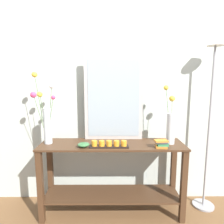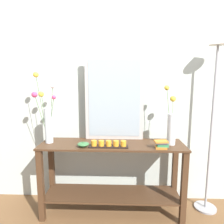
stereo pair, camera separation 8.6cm
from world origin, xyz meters
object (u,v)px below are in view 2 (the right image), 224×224
object	(u,v)px
mirror_leaning	(114,99)
tall_vase_left	(47,117)
candle_tray	(109,144)
decorative_bowl	(83,144)
console_table	(112,170)
book_stack	(162,144)
floor_lamp	(214,97)
vase_right	(171,125)

from	to	relation	value
mirror_leaning	tall_vase_left	xyz separation A→B (m)	(-0.71, -0.16, -0.19)
mirror_leaning	candle_tray	world-z (taller)	mirror_leaning
candle_tray	tall_vase_left	bearing A→B (deg)	169.13
decorative_bowl	candle_tray	bearing A→B (deg)	0.16
console_table	tall_vase_left	bearing A→B (deg)	178.79
candle_tray	console_table	bearing A→B (deg)	75.29
tall_vase_left	book_stack	xyz separation A→B (m)	(1.18, -0.15, -0.24)
decorative_bowl	book_stack	distance (m)	0.78
floor_lamp	tall_vase_left	bearing A→B (deg)	-177.45
console_table	tall_vase_left	xyz separation A→B (m)	(-0.69, 0.01, 0.58)
console_table	decorative_bowl	distance (m)	0.45
tall_vase_left	candle_tray	bearing A→B (deg)	-10.87
vase_right	candle_tray	xyz separation A→B (m)	(-0.65, -0.12, -0.18)
vase_right	floor_lamp	distance (m)	0.54
console_table	decorative_bowl	world-z (taller)	decorative_bowl
candle_tray	book_stack	distance (m)	0.52
console_table	mirror_leaning	xyz separation A→B (m)	(0.02, 0.17, 0.77)
mirror_leaning	vase_right	bearing A→B (deg)	-15.80
mirror_leaning	decorative_bowl	bearing A→B (deg)	-136.76
tall_vase_left	floor_lamp	world-z (taller)	floor_lamp
console_table	mirror_leaning	distance (m)	0.79
mirror_leaning	tall_vase_left	bearing A→B (deg)	-167.35
console_table	decorative_bowl	bearing A→B (deg)	-158.42
vase_right	floor_lamp	size ratio (longest dim) A/B	0.32
mirror_leaning	book_stack	xyz separation A→B (m)	(0.47, -0.31, -0.42)
book_stack	console_table	bearing A→B (deg)	164.39
mirror_leaning	book_stack	distance (m)	0.71
decorative_bowl	floor_lamp	xyz separation A→B (m)	(1.36, 0.21, 0.47)
console_table	book_stack	size ratio (longest dim) A/B	10.91
console_table	vase_right	size ratio (longest dim) A/B	2.48
tall_vase_left	decorative_bowl	size ratio (longest dim) A/B	6.24
candle_tray	decorative_bowl	xyz separation A→B (m)	(-0.26, -0.00, -0.00)
book_stack	candle_tray	bearing A→B (deg)	177.30
candle_tray	floor_lamp	bearing A→B (deg)	10.62
console_table	vase_right	xyz separation A→B (m)	(0.62, 0.01, 0.51)
console_table	book_stack	distance (m)	0.62
mirror_leaning	vase_right	distance (m)	0.67
vase_right	book_stack	world-z (taller)	vase_right
console_table	book_stack	xyz separation A→B (m)	(0.49, -0.14, 0.35)
book_stack	vase_right	bearing A→B (deg)	48.87
console_table	vase_right	bearing A→B (deg)	0.50
mirror_leaning	book_stack	size ratio (longest dim) A/B	6.65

